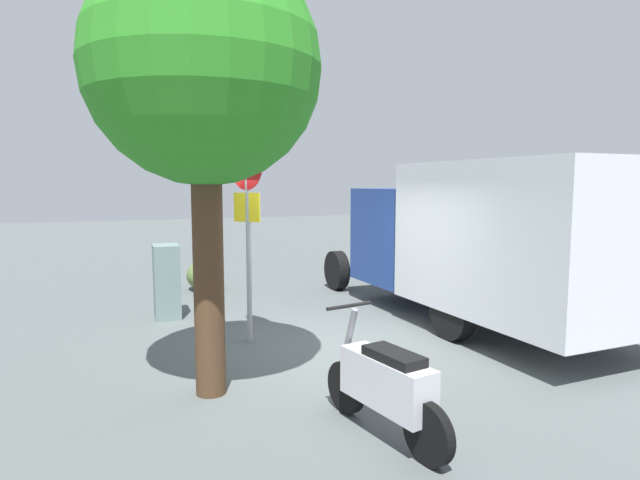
# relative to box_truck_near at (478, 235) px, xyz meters

# --- Properties ---
(ground_plane) EXTENTS (60.00, 60.00, 0.00)m
(ground_plane) POSITION_rel_box_truck_near_xyz_m (-0.12, 2.88, -1.56)
(ground_plane) COLOR #4D5353
(box_truck_near) EXTENTS (7.06, 2.31, 2.80)m
(box_truck_near) POSITION_rel_box_truck_near_xyz_m (0.00, 0.00, 0.00)
(box_truck_near) COLOR black
(box_truck_near) RESTS_ON ground
(motorcycle) EXTENTS (1.80, 0.64, 1.20)m
(motorcycle) POSITION_rel_box_truck_near_xyz_m (-3.02, 3.49, -1.04)
(motorcycle) COLOR black
(motorcycle) RESTS_ON ground
(stop_sign) EXTENTS (0.71, 0.33, 3.11)m
(stop_sign) POSITION_rel_box_truck_near_xyz_m (0.47, 3.94, 0.51)
(stop_sign) COLOR #9E9EA3
(stop_sign) RESTS_ON ground
(street_tree) EXTENTS (2.61, 2.61, 5.03)m
(street_tree) POSITION_rel_box_truck_near_xyz_m (-1.31, 4.86, 2.12)
(street_tree) COLOR #47301E
(street_tree) RESTS_ON ground
(utility_cabinet) EXTENTS (0.61, 0.46, 1.35)m
(utility_cabinet) POSITION_rel_box_truck_near_xyz_m (2.50, 4.95, -0.89)
(utility_cabinet) COLOR slate
(utility_cabinet) RESTS_ON ground
(bike_rack_hoop) EXTENTS (0.85, 0.16, 0.85)m
(bike_rack_hoop) POSITION_rel_box_truck_near_xyz_m (1.70, 4.12, -1.56)
(bike_rack_hoop) COLOR #B7B7BC
(bike_rack_hoop) RESTS_ON ground
(shrub_near_sign) EXTENTS (1.00, 0.82, 0.68)m
(shrub_near_sign) POSITION_rel_box_truck_near_xyz_m (4.78, 3.88, -1.22)
(shrub_near_sign) COLOR #516834
(shrub_near_sign) RESTS_ON ground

